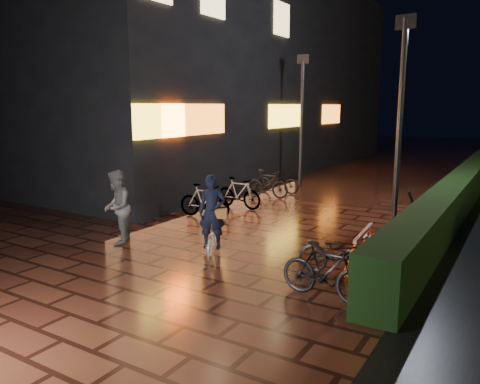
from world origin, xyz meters
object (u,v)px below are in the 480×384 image
Objects in this scene: bystander_person at (117,207)px; cart_assembly at (423,210)px; cyclist at (213,224)px; traffic_barrier at (363,248)px.

bystander_person is 7.19m from cart_assembly.
cyclist reaches higher than traffic_barrier.
traffic_barrier is (2.88, 0.87, -0.27)m from cyclist.
bystander_person is at bearing -165.72° from cyclist.
cyclist is at bearing 70.09° from bystander_person.
cart_assembly is (3.34, 4.06, -0.10)m from cyclist.
bystander_person is at bearing -140.11° from cart_assembly.
bystander_person reaches higher than traffic_barrier.
traffic_barrier is 3.23m from cart_assembly.
cyclist is (2.17, 0.55, -0.21)m from bystander_person.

